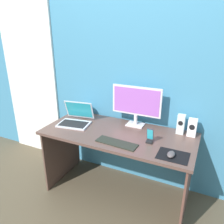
# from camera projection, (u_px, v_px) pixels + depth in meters

# --- Properties ---
(ground_plane) EXTENTS (8.00, 8.00, 0.00)m
(ground_plane) POSITION_uv_depth(u_px,v_px,m) (117.00, 192.00, 2.43)
(ground_plane) COLOR brown
(wall_back) EXTENTS (6.00, 0.04, 2.50)m
(wall_back) POSITION_uv_depth(u_px,v_px,m) (133.00, 73.00, 2.31)
(wall_back) COLOR teal
(wall_back) RESTS_ON ground_plane
(door_left) EXTENTS (0.82, 0.02, 2.02)m
(door_left) POSITION_uv_depth(u_px,v_px,m) (31.00, 82.00, 2.94)
(door_left) COLOR white
(door_left) RESTS_ON ground_plane
(desk) EXTENTS (1.50, 0.68, 0.73)m
(desk) POSITION_uv_depth(u_px,v_px,m) (118.00, 145.00, 2.22)
(desk) COLOR brown
(desk) RESTS_ON ground_plane
(monitor) EXTENTS (0.52, 0.14, 0.42)m
(monitor) POSITION_uv_depth(u_px,v_px,m) (136.00, 104.00, 2.25)
(monitor) COLOR silver
(monitor) RESTS_ON desk
(speaker_right) EXTENTS (0.08, 0.09, 0.17)m
(speaker_right) POSITION_uv_depth(u_px,v_px,m) (192.00, 127.00, 2.09)
(speaker_right) COLOR white
(speaker_right) RESTS_ON desk
(speaker_near_monitor) EXTENTS (0.07, 0.07, 0.19)m
(speaker_near_monitor) POSITION_uv_depth(u_px,v_px,m) (181.00, 124.00, 2.12)
(speaker_near_monitor) COLOR silver
(speaker_near_monitor) RESTS_ON desk
(laptop) EXTENTS (0.36, 0.35, 0.22)m
(laptop) POSITION_uv_depth(u_px,v_px,m) (76.00, 119.00, 2.37)
(laptop) COLOR silver
(laptop) RESTS_ON desk
(fishbowl) EXTENTS (0.15, 0.15, 0.15)m
(fishbowl) POSITION_uv_depth(u_px,v_px,m) (85.00, 110.00, 2.57)
(fishbowl) COLOR silver
(fishbowl) RESTS_ON desk
(keyboard_external) EXTENTS (0.39, 0.15, 0.01)m
(keyboard_external) POSITION_uv_depth(u_px,v_px,m) (117.00, 143.00, 1.97)
(keyboard_external) COLOR black
(keyboard_external) RESTS_ON desk
(mousepad) EXTENTS (0.25, 0.20, 0.00)m
(mousepad) POSITION_uv_depth(u_px,v_px,m) (173.00, 156.00, 1.78)
(mousepad) COLOR black
(mousepad) RESTS_ON desk
(mouse) EXTENTS (0.06, 0.10, 0.04)m
(mouse) POSITION_uv_depth(u_px,v_px,m) (171.00, 154.00, 1.76)
(mouse) COLOR #4D4547
(mouse) RESTS_ON mousepad
(phone_in_dock) EXTENTS (0.06, 0.05, 0.14)m
(phone_in_dock) POSITION_uv_depth(u_px,v_px,m) (150.00, 138.00, 1.97)
(phone_in_dock) COLOR black
(phone_in_dock) RESTS_ON desk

